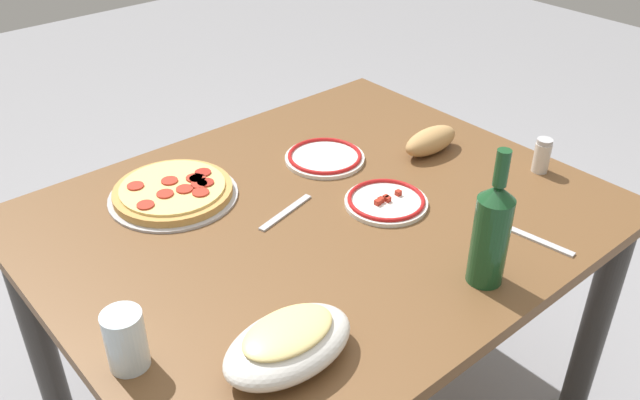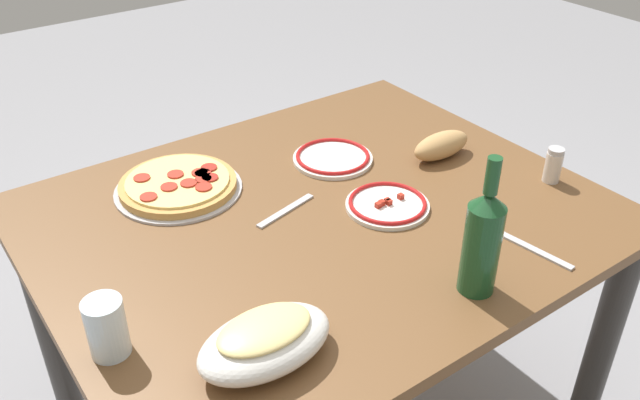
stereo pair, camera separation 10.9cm
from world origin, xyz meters
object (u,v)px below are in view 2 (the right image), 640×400
water_glass (107,328)px  spice_shaker (553,165)px  pepperoni_pizza (178,185)px  side_plate_far (387,204)px  side_plate_near (333,157)px  baked_pasta_dish (265,340)px  wine_bottle (482,240)px  dining_table (320,251)px  bread_loaf (441,145)px

water_glass → spice_shaker: 1.07m
pepperoni_pizza → side_plate_far: bearing=135.6°
side_plate_near → spice_shaker: spice_shaker is taller
baked_pasta_dish → side_plate_far: baked_pasta_dish is taller
baked_pasta_dish → wine_bottle: wine_bottle is taller
dining_table → side_plate_far: side_plate_far is taller
wine_bottle → side_plate_far: wine_bottle is taller
baked_pasta_dish → water_glass: bearing=-38.9°
side_plate_far → spice_shaker: (-0.40, 0.14, 0.03)m
pepperoni_pizza → spice_shaker: size_ratio=3.42×
side_plate_near → bread_loaf: bread_loaf is taller
pepperoni_pizza → wine_bottle: wine_bottle is taller
dining_table → side_plate_near: (-0.16, -0.17, 0.12)m
wine_bottle → side_plate_near: bearing=-97.9°
side_plate_far → bread_loaf: bread_loaf is taller
dining_table → bread_loaf: size_ratio=7.09×
wine_bottle → water_glass: size_ratio=2.61×
pepperoni_pizza → bread_loaf: 0.66m
side_plate_near → bread_loaf: (-0.23, 0.14, 0.02)m
pepperoni_pizza → spice_shaker: 0.89m
baked_pasta_dish → dining_table: bearing=-137.2°
dining_table → spice_shaker: 0.59m
side_plate_far → wine_bottle: bearing=81.3°
wine_bottle → bread_loaf: size_ratio=1.65×
water_glass → side_plate_far: size_ratio=0.57×
pepperoni_pizza → baked_pasta_dish: baked_pasta_dish is taller
wine_bottle → spice_shaker: (-0.44, -0.17, -0.07)m
pepperoni_pizza → water_glass: (0.32, 0.41, 0.04)m
pepperoni_pizza → dining_table: bearing=129.2°
baked_pasta_dish → water_glass: water_glass is taller
wine_bottle → side_plate_near: wine_bottle is taller
bread_loaf → spice_shaker: (-0.13, 0.24, 0.01)m
wine_bottle → bread_loaf: 0.52m
bread_loaf → water_glass: bearing=10.4°
side_plate_far → spice_shaker: bearing=160.7°
wine_bottle → water_glass: (0.62, -0.24, -0.06)m
dining_table → baked_pasta_dish: 0.48m
water_glass → baked_pasta_dish: bearing=141.1°
water_glass → side_plate_far: (-0.67, -0.07, -0.05)m
side_plate_near → dining_table: bearing=46.5°
wine_bottle → spice_shaker: size_ratio=3.26×
dining_table → water_glass: size_ratio=11.19×
pepperoni_pizza → spice_shaker: (-0.74, 0.48, 0.03)m
pepperoni_pizza → side_plate_far: pepperoni_pizza is taller
wine_bottle → side_plate_far: 0.33m
side_plate_far → spice_shaker: 0.42m
spice_shaker → bread_loaf: bearing=-61.4°
side_plate_far → water_glass: bearing=5.8°
water_glass → spice_shaker: size_ratio=1.25×
bread_loaf → pepperoni_pizza: bearing=-21.3°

